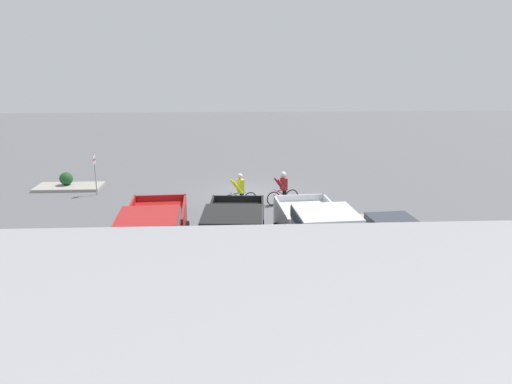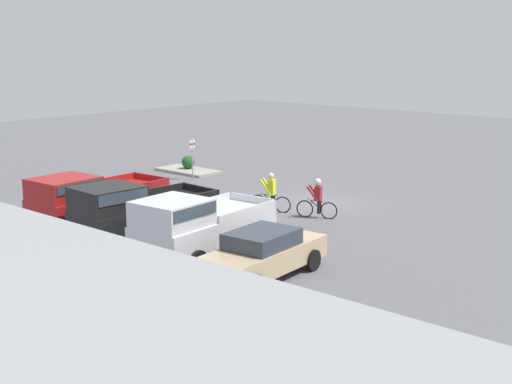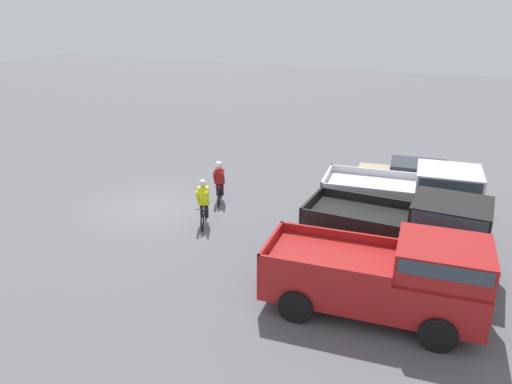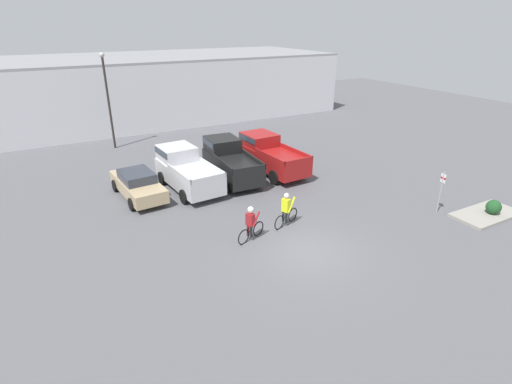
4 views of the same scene
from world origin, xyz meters
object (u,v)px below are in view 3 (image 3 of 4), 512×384
Objects in this scene: pickup_truck_2 at (389,275)px; cyclist_0 at (204,202)px; cyclist_1 at (219,180)px; sedan_0 at (417,180)px; pickup_truck_1 at (407,230)px; pickup_truck_0 at (411,196)px.

pickup_truck_2 is 3.23× the size of cyclist_0.
cyclist_0 is at bearing 10.98° from cyclist_1.
pickup_truck_1 is at bearing 1.98° from sedan_0.
pickup_truck_2 reaches higher than cyclist_1.
pickup_truck_0 is at bearing -176.64° from pickup_truck_1.
pickup_truck_0 is 0.97× the size of pickup_truck_2.
sedan_0 is at bearing 114.25° from cyclist_1.
pickup_truck_2 is 8.85m from cyclist_1.
cyclist_0 is (5.30, -6.68, 0.09)m from sedan_0.
pickup_truck_2 is at bearing 65.48° from cyclist_0.
pickup_truck_2 is at bearing 0.51° from sedan_0.
sedan_0 is 0.88× the size of pickup_truck_2.
sedan_0 is 7.78m from cyclist_1.
pickup_truck_0 is at bearing 0.56° from sedan_0.
pickup_truck_1 reaches higher than cyclist_0.
pickup_truck_0 reaches higher than cyclist_0.
sedan_0 is at bearing -178.02° from pickup_truck_1.
pickup_truck_0 reaches higher than sedan_0.
cyclist_1 is at bearing -86.58° from pickup_truck_0.
pickup_truck_2 is at bearing 54.11° from cyclist_1.
cyclist_0 reaches higher than cyclist_1.
sedan_0 is 8.39m from pickup_truck_2.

